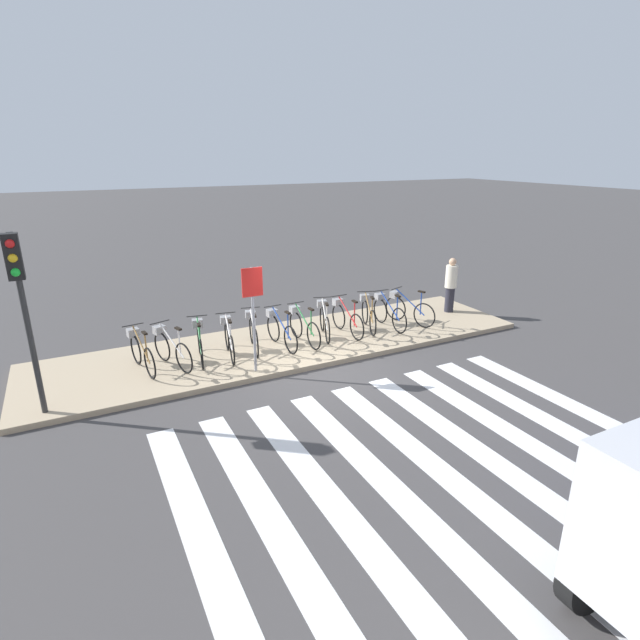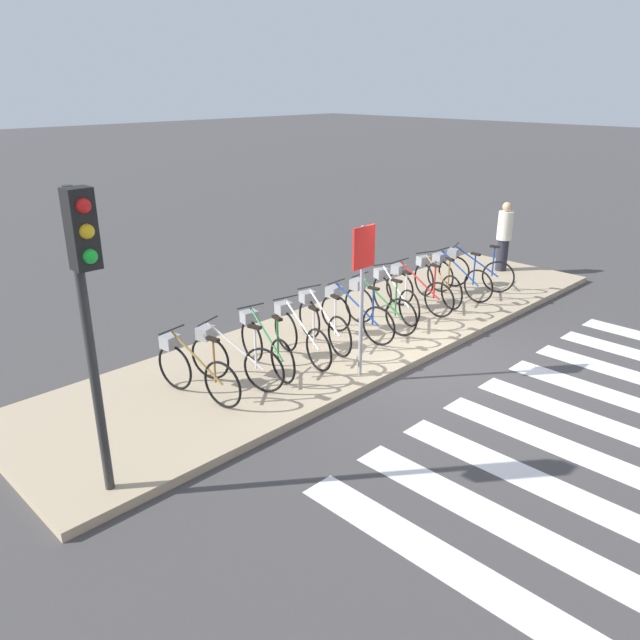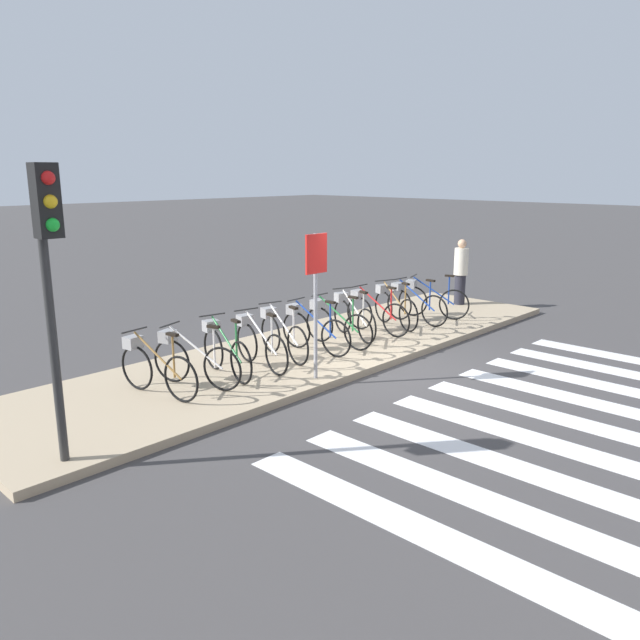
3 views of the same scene
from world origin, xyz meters
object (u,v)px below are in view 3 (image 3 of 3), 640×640
Objects in this scene: parked_bicycle_10 at (413,303)px; sign_post at (316,281)px; parked_bicycle_5 at (312,328)px; parked_bicycle_11 at (429,298)px; pedestrian at (461,271)px; parked_bicycle_1 at (191,358)px; traffic_light at (48,253)px; parked_bicycle_0 at (154,366)px; parked_bicycle_7 at (352,315)px; parked_bicycle_2 at (224,348)px; parked_bicycle_3 at (258,342)px; parked_bicycle_8 at (374,311)px; parked_bicycle_6 at (335,322)px; parked_bicycle_9 at (393,306)px; parked_bicycle_4 at (281,333)px.

sign_post reaches higher than parked_bicycle_10.
parked_bicycle_5 and parked_bicycle_10 have the same top height.
parked_bicycle_11 is 0.96× the size of pedestrian.
parked_bicycle_1 is 3.35m from traffic_light.
parked_bicycle_0 and parked_bicycle_7 have the same top height.
traffic_light is at bearing -179.23° from sign_post.
parked_bicycle_0 and parked_bicycle_5 have the same top height.
traffic_light is at bearing -158.52° from parked_bicycle_2.
parked_bicycle_3 is at bearing -7.09° from parked_bicycle_2.
parked_bicycle_7 is at bearing 172.14° from parked_bicycle_8.
parked_bicycle_5 is 3.76m from parked_bicycle_11.
parked_bicycle_7 is at bearing 6.50° from parked_bicycle_5.
pedestrian is (4.89, 0.29, 0.40)m from parked_bicycle_6.
parked_bicycle_2 is at bearing 172.91° from parked_bicycle_3.
parked_bicycle_5 and parked_bicycle_9 have the same top height.
sign_post is (-4.79, -1.12, 1.11)m from parked_bicycle_11.
parked_bicycle_5 is at bearing 47.01° from sign_post.
parked_bicycle_0 and parked_bicycle_11 have the same top height.
parked_bicycle_0 is at bearing -178.69° from pedestrian.
parked_bicycle_4 is at bearing 179.67° from parked_bicycle_9.
parked_bicycle_2 is at bearing -178.38° from pedestrian.
parked_bicycle_1 is at bearing 179.94° from parked_bicycle_11.
parked_bicycle_1 is 0.68× the size of sign_post.
parked_bicycle_1 is 1.31m from parked_bicycle_3.
parked_bicycle_0 is 6.95m from parked_bicycle_11.
sign_post is (2.16, -1.19, 1.11)m from parked_bicycle_0.
parked_bicycle_3 is 0.49× the size of traffic_light.
parked_bicycle_2 is 1.00× the size of pedestrian.
parked_bicycle_10 is 1.01× the size of pedestrian.
parked_bicycle_1 and parked_bicycle_3 have the same top height.
parked_bicycle_3 and parked_bicycle_6 have the same top height.
parked_bicycle_4 is 0.98× the size of parked_bicycle_6.
parked_bicycle_0 and parked_bicycle_8 have the same top height.
sign_post is (-3.60, -1.22, 1.11)m from parked_bicycle_9.
parked_bicycle_10 is 0.49× the size of traffic_light.
parked_bicycle_11 is (5.68, -0.06, 0.00)m from parked_bicycle_2.
parked_bicycle_7 is at bearing -178.13° from pedestrian.
traffic_light reaches higher than parked_bicycle_0.
parked_bicycle_3 is 5.03m from parked_bicycle_11.
parked_bicycle_6 and parked_bicycle_8 have the same top height.
parked_bicycle_2 is 1.04× the size of parked_bicycle_7.
parked_bicycle_4 is at bearing 11.97° from parked_bicycle_3.
parked_bicycle_5 is at bearing -177.56° from parked_bicycle_9.
parked_bicycle_6 is 0.49× the size of traffic_light.
parked_bicycle_6 is at bearing -0.07° from parked_bicycle_3.
parked_bicycle_9 is at bearing 1.75° from parked_bicycle_3.
parked_bicycle_10 is (3.11, -0.01, 0.00)m from parked_bicycle_5.
traffic_light is (-8.82, -1.17, 1.92)m from parked_bicycle_11.
parked_bicycle_11 is at bearing -3.08° from parked_bicycle_7.
parked_bicycle_5 is 1.05× the size of parked_bicycle_7.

